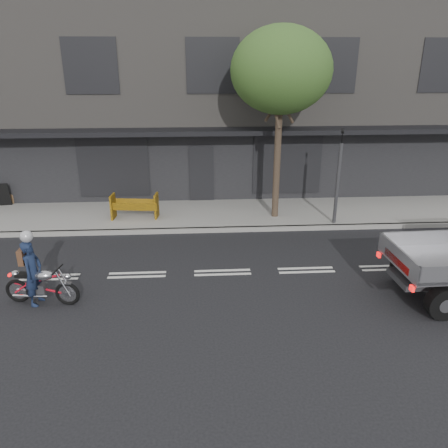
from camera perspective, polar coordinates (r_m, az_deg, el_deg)
ground at (r=12.44m, az=-0.19°, el=-6.36°), size 80.00×80.00×0.00m
sidewalk at (r=16.72m, az=-1.11°, el=1.28°), size 32.00×3.20×0.15m
kerb at (r=15.22m, az=-0.86°, el=-0.75°), size 32.00×0.20×0.15m
building_main at (r=22.40m, az=-1.93°, el=16.60°), size 26.00×10.00×8.00m
street_tree at (r=15.49m, az=7.47°, el=19.22°), size 3.40×3.40×6.74m
traffic_light_pole at (r=15.70m, az=14.63°, el=5.31°), size 0.12×0.12×3.50m
motorcycle at (r=11.66m, az=-22.75°, el=-7.33°), size 1.90×0.56×0.98m
rider at (r=11.57m, az=-23.68°, el=-5.90°), size 0.49×0.66×1.66m
construction_barrier at (r=16.08m, az=-11.69°, el=2.09°), size 1.76×0.86×0.95m
sandwich_board at (r=19.40m, az=-27.03°, el=3.44°), size 0.64×0.46×0.94m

